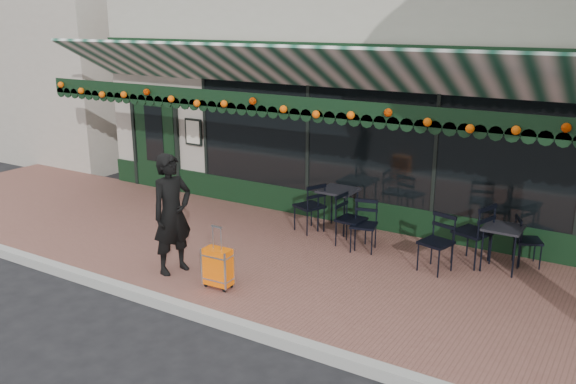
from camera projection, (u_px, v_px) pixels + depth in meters
The scene contains 15 objects.
ground at pixel (220, 322), 7.83m from camera, with size 80.00×80.00×0.00m, color black.
sidewalk at pixel (300, 265), 9.44m from camera, with size 18.00×4.00×0.15m, color brown.
curb at pixel (216, 319), 7.74m from camera, with size 18.00×0.16×0.15m, color #9E9E99.
restaurant_building at pixel (433, 87), 13.60m from camera, with size 12.00×9.60×4.50m.
neighbor_building_left at pixel (56, 60), 20.26m from camera, with size 12.00×8.00×4.80m, color #A8A094.
woman at pixel (172, 214), 8.79m from camera, with size 0.65×0.43×1.78m, color black.
suitcase at pixel (218, 267), 8.40m from camera, with size 0.40×0.23×0.89m.
cafe_table_a at pixel (503, 231), 8.93m from camera, with size 0.54×0.54×0.67m.
cafe_table_b at pixel (338, 193), 10.59m from camera, with size 0.61×0.61×0.75m.
chair_a_left at pixel (473, 233), 9.18m from camera, with size 0.49×0.49×0.99m, color black, non-canonical shape.
chair_a_right at pixel (528, 241), 9.14m from camera, with size 0.39×0.39×0.77m, color black, non-canonical shape.
chair_a_front at pixel (436, 243), 8.92m from camera, with size 0.43×0.43×0.87m, color black, non-canonical shape.
chair_b_left at pixel (309, 207), 10.60m from camera, with size 0.45×0.45×0.90m, color black, non-canonical shape.
chair_b_right at pixel (351, 220), 9.93m from camera, with size 0.43×0.43×0.87m, color black, non-canonical shape.
chair_b_front at pixel (364, 226), 9.73m from camera, with size 0.41×0.41×0.83m, color black, non-canonical shape.
Camera 1 is at (4.44, -5.55, 3.78)m, focal length 38.00 mm.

